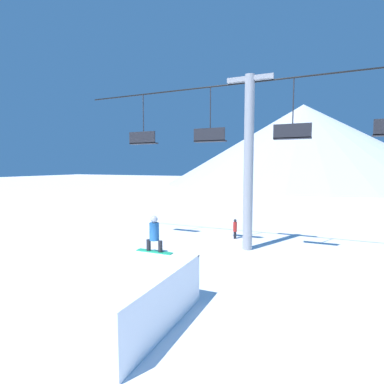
% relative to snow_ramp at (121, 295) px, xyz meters
% --- Properties ---
extents(ground_plane, '(220.00, 220.00, 0.00)m').
position_rel_snow_ramp_xyz_m(ground_plane, '(0.14, 0.00, -0.79)').
color(ground_plane, white).
extents(mountain_ridge, '(66.57, 66.57, 19.52)m').
position_rel_snow_ramp_xyz_m(mountain_ridge, '(0.14, 73.06, 8.97)').
color(mountain_ridge, silver).
rests_on(mountain_ridge, ground_plane).
extents(snow_ramp, '(3.18, 4.35, 1.57)m').
position_rel_snow_ramp_xyz_m(snow_ramp, '(0.00, 0.00, 0.00)').
color(snow_ramp, white).
rests_on(snow_ramp, ground_plane).
extents(snowboarder, '(1.33, 0.33, 1.26)m').
position_rel_snow_ramp_xyz_m(snowboarder, '(0.07, 1.81, 1.42)').
color(snowboarder, '#1E9E6B').
rests_on(snowboarder, snow_ramp).
extents(chairlift, '(20.41, 0.51, 9.21)m').
position_rel_snow_ramp_xyz_m(chairlift, '(1.64, 8.85, 4.49)').
color(chairlift, '#9E9EA3').
rests_on(chairlift, ground_plane).
extents(distant_skier, '(0.24, 0.24, 1.23)m').
position_rel_snow_ramp_xyz_m(distant_skier, '(0.38, 10.93, -0.12)').
color(distant_skier, black).
rests_on(distant_skier, ground_plane).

